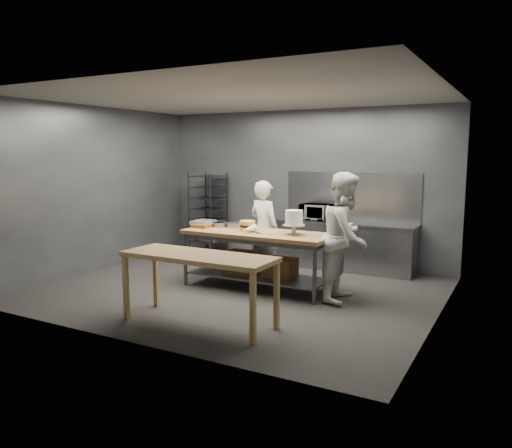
{
  "coord_description": "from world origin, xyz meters",
  "views": [
    {
      "loc": [
        3.94,
        -6.62,
        2.15
      ],
      "look_at": [
        0.2,
        0.2,
        1.05
      ],
      "focal_mm": 35.0,
      "sensor_mm": 36.0,
      "label": 1
    }
  ],
  "objects_px": {
    "chef_right": "(346,237)",
    "frosted_cake_stand": "(294,219)",
    "microwave": "(315,212)",
    "speed_rack": "(208,215)",
    "near_counter": "(199,261)",
    "layer_cake": "(247,226)",
    "work_table": "(257,253)",
    "chef_behind": "(264,230)"
  },
  "relations": [
    {
      "from": "microwave",
      "to": "frosted_cake_stand",
      "type": "bearing_deg",
      "value": -77.41
    },
    {
      "from": "near_counter",
      "to": "chef_right",
      "type": "relative_size",
      "value": 1.06
    },
    {
      "from": "near_counter",
      "to": "chef_right",
      "type": "distance_m",
      "value": 2.3
    },
    {
      "from": "speed_rack",
      "to": "microwave",
      "type": "relative_size",
      "value": 3.23
    },
    {
      "from": "frosted_cake_stand",
      "to": "work_table",
      "type": "bearing_deg",
      "value": 178.73
    },
    {
      "from": "microwave",
      "to": "speed_rack",
      "type": "bearing_deg",
      "value": -178.09
    },
    {
      "from": "near_counter",
      "to": "speed_rack",
      "type": "bearing_deg",
      "value": 122.54
    },
    {
      "from": "near_counter",
      "to": "chef_right",
      "type": "height_order",
      "value": "chef_right"
    },
    {
      "from": "speed_rack",
      "to": "layer_cake",
      "type": "distance_m",
      "value": 2.72
    },
    {
      "from": "work_table",
      "to": "frosted_cake_stand",
      "type": "distance_m",
      "value": 0.87
    },
    {
      "from": "near_counter",
      "to": "chef_behind",
      "type": "bearing_deg",
      "value": 98.63
    },
    {
      "from": "work_table",
      "to": "chef_right",
      "type": "distance_m",
      "value": 1.49
    },
    {
      "from": "chef_behind",
      "to": "microwave",
      "type": "xyz_separation_m",
      "value": [
        0.42,
        1.28,
        0.2
      ]
    },
    {
      "from": "chef_behind",
      "to": "microwave",
      "type": "height_order",
      "value": "chef_behind"
    },
    {
      "from": "microwave",
      "to": "frosted_cake_stand",
      "type": "relative_size",
      "value": 1.44
    },
    {
      "from": "microwave",
      "to": "work_table",
      "type": "bearing_deg",
      "value": -96.41
    },
    {
      "from": "chef_right",
      "to": "frosted_cake_stand",
      "type": "distance_m",
      "value": 0.83
    },
    {
      "from": "near_counter",
      "to": "chef_right",
      "type": "bearing_deg",
      "value": 56.32
    },
    {
      "from": "speed_rack",
      "to": "microwave",
      "type": "bearing_deg",
      "value": 1.91
    },
    {
      "from": "work_table",
      "to": "frosted_cake_stand",
      "type": "bearing_deg",
      "value": -1.27
    },
    {
      "from": "chef_behind",
      "to": "layer_cake",
      "type": "xyz_separation_m",
      "value": [
        0.03,
        -0.63,
        0.15
      ]
    },
    {
      "from": "frosted_cake_stand",
      "to": "layer_cake",
      "type": "xyz_separation_m",
      "value": [
        -0.82,
        0.01,
        -0.16
      ]
    },
    {
      "from": "chef_behind",
      "to": "layer_cake",
      "type": "height_order",
      "value": "chef_behind"
    },
    {
      "from": "work_table",
      "to": "layer_cake",
      "type": "relative_size",
      "value": 9.59
    },
    {
      "from": "chef_behind",
      "to": "work_table",
      "type": "bearing_deg",
      "value": 124.74
    },
    {
      "from": "frosted_cake_stand",
      "to": "near_counter",
      "type": "bearing_deg",
      "value": -104.37
    },
    {
      "from": "frosted_cake_stand",
      "to": "microwave",
      "type": "bearing_deg",
      "value": 102.59
    },
    {
      "from": "near_counter",
      "to": "layer_cake",
      "type": "distance_m",
      "value": 1.9
    },
    {
      "from": "chef_right",
      "to": "microwave",
      "type": "height_order",
      "value": "chef_right"
    },
    {
      "from": "near_counter",
      "to": "speed_rack",
      "type": "xyz_separation_m",
      "value": [
        -2.35,
        3.69,
        0.04
      ]
    },
    {
      "from": "speed_rack",
      "to": "work_table",
      "type": "bearing_deg",
      "value": -39.89
    },
    {
      "from": "layer_cake",
      "to": "chef_right",
      "type": "bearing_deg",
      "value": 1.96
    },
    {
      "from": "chef_behind",
      "to": "chef_right",
      "type": "height_order",
      "value": "chef_right"
    },
    {
      "from": "work_table",
      "to": "frosted_cake_stand",
      "type": "height_order",
      "value": "frosted_cake_stand"
    },
    {
      "from": "speed_rack",
      "to": "chef_right",
      "type": "height_order",
      "value": "chef_right"
    },
    {
      "from": "speed_rack",
      "to": "layer_cake",
      "type": "xyz_separation_m",
      "value": [
        2.0,
        -1.83,
        0.14
      ]
    },
    {
      "from": "speed_rack",
      "to": "chef_right",
      "type": "relative_size",
      "value": 0.93
    },
    {
      "from": "work_table",
      "to": "layer_cake",
      "type": "xyz_separation_m",
      "value": [
        -0.18,
        -0.01,
        0.43
      ]
    },
    {
      "from": "speed_rack",
      "to": "frosted_cake_stand",
      "type": "bearing_deg",
      "value": -33.05
    },
    {
      "from": "microwave",
      "to": "near_counter",
      "type": "bearing_deg",
      "value": -90.69
    },
    {
      "from": "frosted_cake_stand",
      "to": "chef_right",
      "type": "bearing_deg",
      "value": 4.56
    },
    {
      "from": "work_table",
      "to": "chef_behind",
      "type": "height_order",
      "value": "chef_behind"
    }
  ]
}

